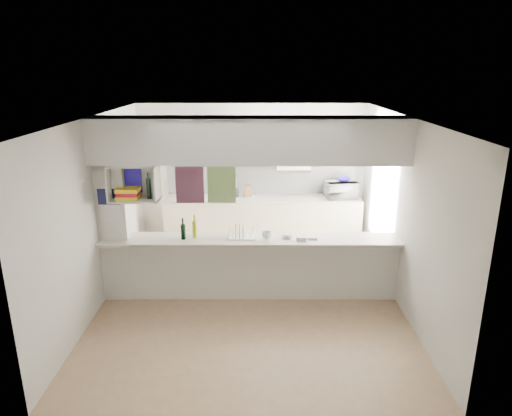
{
  "coord_description": "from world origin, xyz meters",
  "views": [
    {
      "loc": [
        0.1,
        -5.99,
        3.21
      ],
      "look_at": [
        0.08,
        0.5,
        1.21
      ],
      "focal_mm": 32.0,
      "sensor_mm": 36.0,
      "label": 1
    }
  ],
  "objects_px": {
    "bowl": "(344,179)",
    "wine_bottles": "(189,230)",
    "dish_rack": "(242,231)",
    "microwave": "(341,190)"
  },
  "relations": [
    {
      "from": "bowl",
      "to": "wine_bottles",
      "type": "bearing_deg",
      "value": -140.2
    },
    {
      "from": "bowl",
      "to": "wine_bottles",
      "type": "height_order",
      "value": "bowl"
    },
    {
      "from": "bowl",
      "to": "wine_bottles",
      "type": "distance_m",
      "value": 3.3
    },
    {
      "from": "microwave",
      "to": "wine_bottles",
      "type": "xyz_separation_m",
      "value": [
        -2.49,
        -2.08,
        -0.04
      ]
    },
    {
      "from": "bowl",
      "to": "microwave",
      "type": "bearing_deg",
      "value": -141.63
    },
    {
      "from": "microwave",
      "to": "wine_bottles",
      "type": "bearing_deg",
      "value": 31.49
    },
    {
      "from": "microwave",
      "to": "dish_rack",
      "type": "height_order",
      "value": "microwave"
    },
    {
      "from": "microwave",
      "to": "bowl",
      "type": "distance_m",
      "value": 0.19
    },
    {
      "from": "dish_rack",
      "to": "wine_bottles",
      "type": "relative_size",
      "value": 1.18
    },
    {
      "from": "wine_bottles",
      "to": "dish_rack",
      "type": "bearing_deg",
      "value": 4.11
    }
  ]
}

